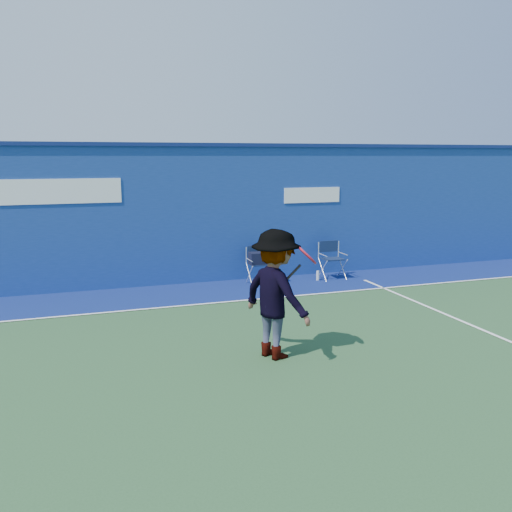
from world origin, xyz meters
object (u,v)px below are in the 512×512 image
object	(u,v)px
directors_chair_left	(260,268)
water_bottle	(318,276)
tennis_player	(276,294)
directors_chair_right	(332,267)

from	to	relation	value
directors_chair_left	water_bottle	size ratio (longest dim) A/B	3.71
water_bottle	tennis_player	size ratio (longest dim) A/B	0.12
water_bottle	tennis_player	xyz separation A→B (m)	(-2.59, -4.13, 0.80)
water_bottle	tennis_player	bearing A→B (deg)	-122.06
directors_chair_left	directors_chair_right	distance (m)	1.76
directors_chair_left	tennis_player	world-z (taller)	tennis_player
water_bottle	tennis_player	distance (m)	4.94
directors_chair_left	directors_chair_right	world-z (taller)	directors_chair_right
directors_chair_right	water_bottle	distance (m)	0.43
directors_chair_left	water_bottle	distance (m)	1.38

